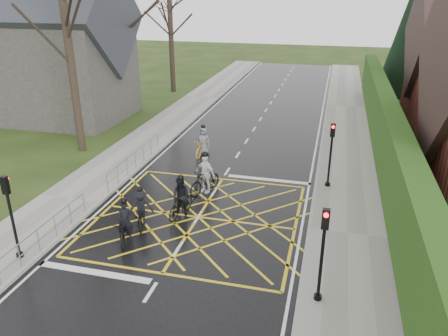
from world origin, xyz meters
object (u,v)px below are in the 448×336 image
at_px(cyclist_lead, 203,145).
at_px(cyclist_mid, 141,212).
at_px(cyclist_rear, 125,227).
at_px(cyclist_back, 181,200).
at_px(cyclist_front, 205,178).

bearing_deg(cyclist_lead, cyclist_mid, -84.72).
height_order(cyclist_rear, cyclist_back, cyclist_back).
bearing_deg(cyclist_lead, cyclist_back, -74.46).
height_order(cyclist_front, cyclist_lead, cyclist_front).
xyz_separation_m(cyclist_rear, cyclist_lead, (0.20, 9.39, 0.05)).
distance_m(cyclist_back, cyclist_front, 2.38).
xyz_separation_m(cyclist_front, cyclist_lead, (-1.50, 4.65, -0.12)).
distance_m(cyclist_back, cyclist_lead, 7.11).
bearing_deg(cyclist_back, cyclist_lead, 111.28).
xyz_separation_m(cyclist_back, cyclist_mid, (-1.28, -1.17, -0.08)).
xyz_separation_m(cyclist_mid, cyclist_front, (1.61, 3.53, 0.13)).
height_order(cyclist_mid, cyclist_front, cyclist_front).
bearing_deg(cyclist_front, cyclist_mid, -89.80).
height_order(cyclist_back, cyclist_front, cyclist_front).
relative_size(cyclist_mid, cyclist_front, 0.89).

